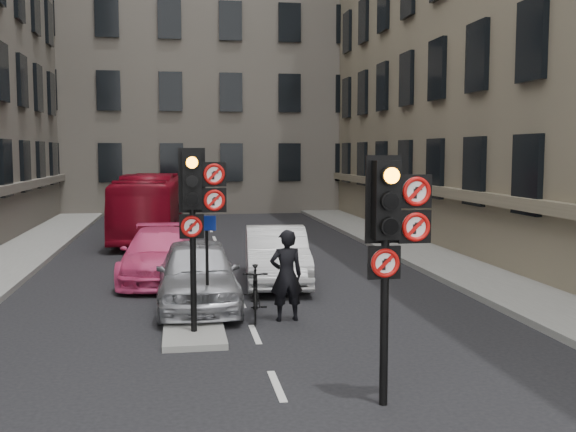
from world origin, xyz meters
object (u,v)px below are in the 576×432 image
object	(u,v)px
signal_near	(392,226)
motorcyclist	(286,275)
car_white	(276,255)
car_silver	(198,274)
signal_far	(197,200)
motorcycle	(255,292)
bus_red	(150,206)
info_sign	(207,253)
car_pink	(159,255)

from	to	relation	value
signal_near	motorcyclist	xyz separation A→B (m)	(-0.69, 5.01, -1.60)
car_white	motorcyclist	distance (m)	4.19
signal_near	car_silver	bearing A→B (deg)	110.93
signal_far	car_white	size ratio (longest dim) A/B	0.76
motorcycle	car_silver	bearing A→B (deg)	140.03
car_white	bus_red	bearing A→B (deg)	114.65
info_sign	bus_red	bearing A→B (deg)	108.64
car_white	info_sign	bearing A→B (deg)	-110.47
car_white	motorcycle	size ratio (longest dim) A/B	2.49
motorcycle	motorcyclist	world-z (taller)	motorcyclist
signal_near	info_sign	size ratio (longest dim) A/B	1.62
bus_red	info_sign	xyz separation A→B (m)	(1.74, -14.96, 0.20)
signal_near	car_pink	distance (m)	10.89
car_silver	motorcycle	size ratio (longest dim) A/B	2.46
car_pink	motorcyclist	xyz separation A→B (m)	(2.82, -5.13, 0.27)
signal_near	motorcycle	bearing A→B (deg)	103.92
bus_red	motorcyclist	size ratio (longest dim) A/B	4.89
signal_near	car_silver	size ratio (longest dim) A/B	0.77
signal_near	motorcycle	xyz separation A→B (m)	(-1.32, 5.34, -2.02)
signal_far	motorcyclist	bearing A→B (deg)	27.85
bus_red	info_sign	size ratio (longest dim) A/B	4.38
signal_near	car_pink	size ratio (longest dim) A/B	0.72
signal_far	motorcyclist	size ratio (longest dim) A/B	1.81
signal_far	info_sign	distance (m)	1.39
car_silver	car_white	world-z (taller)	car_silver
car_silver	bus_red	distance (m)	13.20
bus_red	info_sign	bearing A→B (deg)	-80.38
car_pink	bus_red	bearing A→B (deg)	96.36
car_white	motorcyclist	world-z (taller)	motorcyclist
car_white	motorcyclist	xyz separation A→B (m)	(-0.39, -4.16, 0.21)
car_pink	motorcyclist	bearing A→B (deg)	-58.52
car_silver	info_sign	size ratio (longest dim) A/B	2.10
motorcycle	signal_far	bearing A→B (deg)	-127.13
signal_far	car_white	xyz separation A→B (m)	(2.29, 5.17, -1.93)
car_silver	car_pink	world-z (taller)	car_silver
car_silver	bus_red	bearing A→B (deg)	97.04
car_silver	bus_red	world-z (taller)	bus_red
signal_far	bus_red	world-z (taller)	signal_far
car_silver	motorcycle	bearing A→B (deg)	-46.39
signal_far	car_pink	xyz separation A→B (m)	(-0.91, 6.14, -1.99)
signal_far	car_pink	size ratio (longest dim) A/B	0.72
signal_near	car_white	xyz separation A→B (m)	(-0.31, 9.17, -1.81)
bus_red	car_silver	bearing A→B (deg)	-80.05
car_pink	motorcycle	distance (m)	5.28
signal_far	bus_red	xyz separation A→B (m)	(-1.53, 15.70, -1.36)
signal_near	car_pink	bearing A→B (deg)	109.12
signal_near	bus_red	xyz separation A→B (m)	(-4.13, 19.70, -1.24)
signal_near	signal_far	bearing A→B (deg)	123.02
info_sign	car_silver	bearing A→B (deg)	106.31
signal_near	car_pink	xyz separation A→B (m)	(-3.51, 10.14, -1.87)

